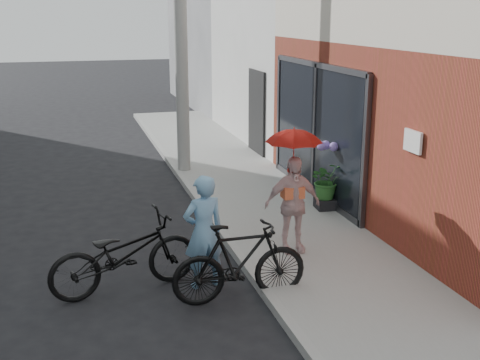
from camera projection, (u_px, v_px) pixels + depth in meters
name	position (u px, v px, depth m)	size (l,w,h in m)	color
ground	(190.00, 300.00, 7.61)	(80.00, 80.00, 0.00)	black
sidewalk	(290.00, 227.00, 10.00)	(2.20, 24.00, 0.12)	gray
curb	(222.00, 234.00, 9.69)	(0.12, 24.00, 0.12)	#9E9E99
plaster_building	(374.00, 12.00, 16.91)	(8.00, 6.00, 7.00)	silver
east_building_far	(287.00, 12.00, 23.39)	(8.00, 8.00, 7.00)	slate
utility_pole	(180.00, 12.00, 12.50)	(0.28, 0.28, 7.00)	#9E9E99
officer	(204.00, 232.00, 7.79)	(0.56, 0.36, 1.52)	#73A6CD
bike_left	(124.00, 254.00, 7.72)	(0.68, 1.96, 1.03)	black
bike_right	(240.00, 262.00, 7.45)	(0.49, 1.72, 1.03)	black
kimono_woman	(292.00, 204.00, 8.67)	(0.84, 0.35, 1.43)	beige
parasol	(294.00, 133.00, 8.39)	(0.76, 0.76, 0.67)	red
planter	(326.00, 203.00, 10.73)	(0.36, 0.36, 0.19)	black
potted_plant	(327.00, 180.00, 10.61)	(0.61, 0.53, 0.68)	#2C6628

